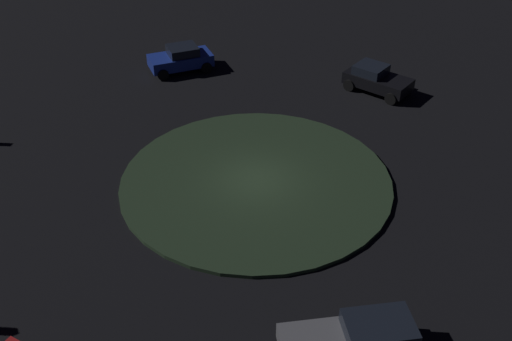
{
  "coord_description": "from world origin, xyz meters",
  "views": [
    {
      "loc": [
        -18.95,
        -13.28,
        16.68
      ],
      "look_at": [
        0.0,
        0.0,
        0.69
      ],
      "focal_mm": 41.86,
      "sensor_mm": 36.0,
      "label": 1
    }
  ],
  "objects": [
    {
      "name": "car_grey",
      "position": [
        -6.33,
        -8.44,
        0.77
      ],
      "size": [
        4.36,
        4.47,
        1.47
      ],
      "rotation": [
        0.0,
        0.0,
        2.33
      ],
      "color": "slate",
      "rests_on": "ground_plane"
    },
    {
      "name": "car_black",
      "position": [
        11.98,
        -0.47,
        0.82
      ],
      "size": [
        2.31,
        4.03,
        1.59
      ],
      "rotation": [
        0.0,
        0.0,
        4.65
      ],
      "color": "black",
      "rests_on": "ground_plane"
    },
    {
      "name": "roundabout_island",
      "position": [
        0.0,
        0.0,
        0.09
      ],
      "size": [
        12.93,
        12.93,
        0.18
      ],
      "primitive_type": "cylinder",
      "color": "#263823",
      "rests_on": "ground_plane"
    },
    {
      "name": "car_blue",
      "position": [
        7.45,
        11.11,
        0.84
      ],
      "size": [
        4.36,
        3.73,
        1.64
      ],
      "rotation": [
        0.0,
        0.0,
        -0.57
      ],
      "color": "#1E38A5",
      "rests_on": "ground_plane"
    },
    {
      "name": "ground_plane",
      "position": [
        0.0,
        0.0,
        0.0
      ],
      "size": [
        120.74,
        120.74,
        0.0
      ],
      "primitive_type": "plane",
      "color": "black"
    }
  ]
}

